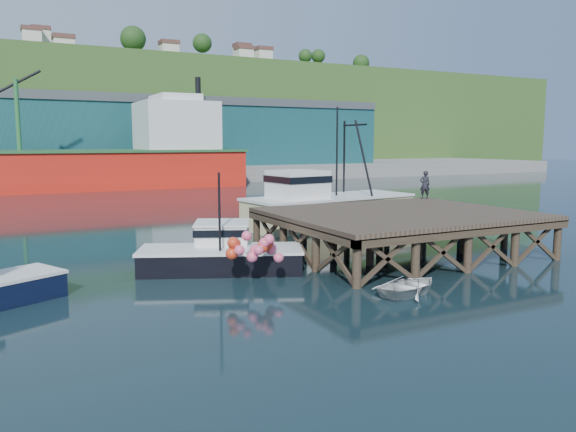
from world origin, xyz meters
TOP-DOWN VIEW (x-y plane):
  - ground at (0.00, 0.00)m, footprint 300.00×300.00m
  - wharf at (5.50, -0.19)m, footprint 12.00×10.00m
  - far_quay at (0.00, 70.00)m, footprint 160.00×40.00m
  - warehouse_mid at (0.00, 65.00)m, footprint 28.00×16.00m
  - warehouse_right at (30.00, 65.00)m, footprint 30.00×16.00m
  - cargo_ship at (-8.46, 48.00)m, footprint 55.50×10.00m
  - hillside at (0.00, 100.00)m, footprint 220.00×50.00m
  - boat_black at (-3.70, 0.60)m, footprint 7.44×6.19m
  - trawler at (7.01, 9.56)m, footprint 12.17×5.63m
  - dinghy at (1.11, -6.24)m, footprint 3.33×2.74m
  - dockworker at (10.90, 4.40)m, footprint 0.73×0.62m

SIDE VIEW (x-z plane):
  - ground at x=0.00m, z-range 0.00..0.00m
  - dinghy at x=1.11m, z-range 0.00..0.60m
  - boat_black at x=-3.70m, z-range -1.37..2.95m
  - far_quay at x=0.00m, z-range 0.00..2.00m
  - trawler at x=7.01m, z-range -2.31..5.55m
  - wharf at x=5.50m, z-range 0.63..3.25m
  - dockworker at x=10.90m, z-range 2.12..3.82m
  - cargo_ship at x=-8.46m, z-range -3.56..10.19m
  - warehouse_mid at x=0.00m, z-range 2.00..11.00m
  - warehouse_right at x=30.00m, z-range 2.00..11.00m
  - hillside at x=0.00m, z-range 0.00..22.00m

